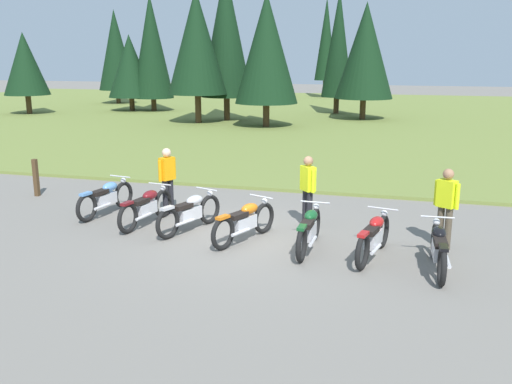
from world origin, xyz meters
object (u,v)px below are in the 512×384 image
object	(u,v)px
trail_marker_post	(36,178)
motorcycle_sky_blue	(106,198)
motorcycle_silver	(190,212)
rider_in_hivis_vest	(167,177)
motorcycle_black	(439,248)
motorcycle_red	(374,237)
motorcycle_maroon	(146,207)
motorcycle_orange	(245,221)
motorcycle_british_green	(309,229)
rider_checking_bike	(308,187)
rider_near_row_end	(446,204)

from	to	relation	value
trail_marker_post	motorcycle_sky_blue	bearing A→B (deg)	-22.19
motorcycle_silver	rider_in_hivis_vest	xyz separation A→B (m)	(-1.05, 1.16, 0.51)
motorcycle_sky_blue	motorcycle_black	xyz separation A→B (m)	(7.82, -1.73, 0.00)
motorcycle_red	motorcycle_black	bearing A→B (deg)	-16.90
motorcycle_sky_blue	motorcycle_maroon	world-z (taller)	same
motorcycle_orange	motorcycle_red	world-z (taller)	same
motorcycle_british_green	motorcycle_black	xyz separation A→B (m)	(2.49, -0.49, 0.00)
motorcycle_british_green	rider_checking_bike	size ratio (longest dim) A/B	1.26
motorcycle_silver	trail_marker_post	distance (m)	5.73
motorcycle_maroon	trail_marker_post	size ratio (longest dim) A/B	1.98
motorcycle_british_green	motorcycle_black	distance (m)	2.53
rider_checking_bike	trail_marker_post	size ratio (longest dim) A/B	1.58
motorcycle_british_green	motorcycle_maroon	bearing A→B (deg)	169.88
motorcycle_british_green	rider_in_hivis_vest	size ratio (longest dim) A/B	1.26
rider_checking_bike	motorcycle_orange	bearing A→B (deg)	-130.06
motorcycle_maroon	rider_in_hivis_vest	xyz separation A→B (m)	(0.10, 1.00, 0.51)
motorcycle_silver	rider_near_row_end	distance (m)	5.49
motorcycle_silver	rider_near_row_end	bearing A→B (deg)	3.07
motorcycle_red	motorcycle_orange	bearing A→B (deg)	173.24
motorcycle_orange	motorcycle_red	bearing A→B (deg)	-6.76
motorcycle_orange	rider_near_row_end	bearing A→B (deg)	9.02
motorcycle_silver	rider_near_row_end	world-z (taller)	rider_near_row_end
motorcycle_red	motorcycle_maroon	bearing A→B (deg)	171.02
motorcycle_british_green	rider_in_hivis_vest	world-z (taller)	rider_in_hivis_vest
motorcycle_british_green	rider_near_row_end	xyz separation A→B (m)	(2.64, 0.84, 0.51)
motorcycle_sky_blue	trail_marker_post	xyz separation A→B (m)	(-2.90, 1.18, 0.09)
motorcycle_orange	motorcycle_british_green	bearing A→B (deg)	-7.97
motorcycle_silver	trail_marker_post	bearing A→B (deg)	160.92
motorcycle_black	trail_marker_post	bearing A→B (deg)	164.82
motorcycle_silver	motorcycle_british_green	size ratio (longest dim) A/B	0.96
motorcycle_sky_blue	motorcycle_red	xyz separation A→B (m)	(6.63, -1.36, 0.00)
rider_near_row_end	motorcycle_sky_blue	bearing A→B (deg)	177.15
motorcycle_black	rider_checking_bike	xyz separation A→B (m)	(-2.80, 2.00, 0.51)
rider_checking_bike	motorcycle_sky_blue	bearing A→B (deg)	-176.88
motorcycle_black	rider_in_hivis_vest	size ratio (longest dim) A/B	1.26
motorcycle_british_green	rider_near_row_end	bearing A→B (deg)	17.73
motorcycle_maroon	motorcycle_black	bearing A→B (deg)	-10.48
motorcycle_black	trail_marker_post	distance (m)	11.11
motorcycle_maroon	motorcycle_red	world-z (taller)	same
trail_marker_post	motorcycle_silver	bearing A→B (deg)	-19.08
motorcycle_british_green	trail_marker_post	distance (m)	8.59
rider_in_hivis_vest	trail_marker_post	xyz separation A→B (m)	(-4.37, 0.72, -0.42)
rider_checking_bike	motorcycle_silver	bearing A→B (deg)	-158.94
motorcycle_maroon	motorcycle_british_green	xyz separation A→B (m)	(3.97, -0.71, 0.00)
motorcycle_maroon	rider_checking_bike	xyz separation A→B (m)	(3.66, 0.81, 0.51)
motorcycle_black	trail_marker_post	size ratio (longest dim) A/B	1.99
motorcycle_british_green	motorcycle_red	distance (m)	1.30
motorcycle_sky_blue	motorcycle_red	bearing A→B (deg)	-11.63
motorcycle_silver	rider_checking_bike	bearing A→B (deg)	21.06
motorcycle_orange	rider_checking_bike	size ratio (longest dim) A/B	1.19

